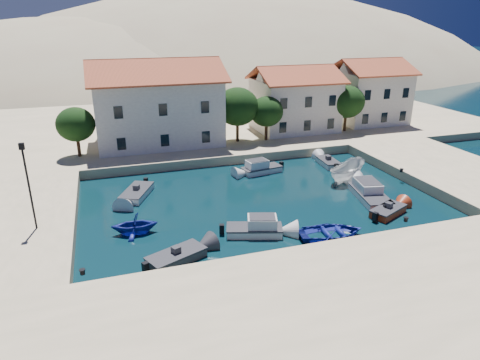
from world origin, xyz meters
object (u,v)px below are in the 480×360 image
building_left (157,101)px  lamppost (27,178)px  rowboat_south (331,237)px  building_right (369,90)px  cabin_cruiser_south (254,228)px  boat_east (346,180)px  cabin_cruiser_east (370,194)px  building_mid (295,98)px

building_left → lamppost: 23.10m
building_left → rowboat_south: (8.63, -25.95, -5.94)m
rowboat_south → building_right: bearing=-31.0°
building_right → building_left: bearing=-176.2°
lamppost → building_right: bearing=27.9°
building_right → cabin_cruiser_south: 37.38m
building_left → boat_east: size_ratio=2.82×
building_left → cabin_cruiser_east: (15.39, -20.78, -5.46)m
lamppost → cabin_cruiser_south: lamppost is taller
lamppost → rowboat_south: bearing=-16.5°
boat_east → building_mid: bearing=-36.2°
building_left → cabin_cruiser_south: size_ratio=3.34×
building_mid → rowboat_south: bearing=-109.2°
building_left → building_right: (30.00, 2.00, -0.46)m
cabin_cruiser_east → cabin_cruiser_south: bearing=116.2°
rowboat_south → cabin_cruiser_east: bearing=-46.2°
building_right → boat_east: building_right is taller
rowboat_south → cabin_cruiser_east: cabin_cruiser_east is taller
cabin_cruiser_south → lamppost: bearing=-176.8°
building_mid → cabin_cruiser_south: bearing=-120.3°
building_mid → lamppost: size_ratio=1.69×
building_right → lamppost: bearing=-152.1°
building_mid → boat_east: 17.98m
building_mid → boat_east: building_mid is taller
building_mid → rowboat_south: size_ratio=2.19×
cabin_cruiser_south → boat_east: (12.42, 7.79, -0.48)m
building_left → rowboat_south: 27.98m
building_right → cabin_cruiser_south: building_right is taller
building_right → rowboat_south: (-21.37, -27.95, -5.47)m
building_right → lamppost: building_right is taller
rowboat_south → boat_east: 12.26m
building_left → lamppost: building_left is taller
building_right → boat_east: bearing=-128.0°
building_left → cabin_cruiser_east: 26.43m
building_right → rowboat_south: size_ratio=1.97×
cabin_cruiser_south → building_left: bearing=116.0°
lamppost → boat_east: lamppost is taller
cabin_cruiser_east → building_mid: bearing=4.9°
building_mid → rowboat_south: (-9.37, -26.95, -5.22)m
building_left → building_right: size_ratio=1.56×
lamppost → cabin_cruiser_east: 27.24m
building_mid → boat_east: bearing=-97.0°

